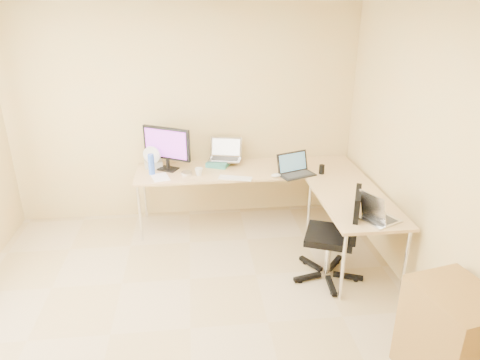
{
  "coord_description": "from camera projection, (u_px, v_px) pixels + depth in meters",
  "views": [
    {
      "loc": [
        0.09,
        -2.99,
        2.6
      ],
      "look_at": [
        0.55,
        1.1,
        0.9
      ],
      "focal_mm": 32.58,
      "sensor_mm": 36.0,
      "label": 1
    }
  ],
  "objects": [
    {
      "name": "floor",
      "position": [
        190.0,
        328.0,
        3.73
      ],
      "size": [
        4.5,
        4.5,
        0.0
      ],
      "primitive_type": "plane",
      "color": "tan",
      "rests_on": "ground"
    },
    {
      "name": "ceiling",
      "position": [
        172.0,
        0.0,
        2.73
      ],
      "size": [
        4.5,
        4.5,
        0.0
      ],
      "primitive_type": "plane",
      "rotation": [
        3.14,
        0.0,
        0.0
      ],
      "color": "white",
      "rests_on": "ground"
    },
    {
      "name": "wall_back",
      "position": [
        185.0,
        116.0,
        5.3
      ],
      "size": [
        4.5,
        0.0,
        4.5
      ],
      "primitive_type": "plane",
      "rotation": [
        1.57,
        0.0,
        0.0
      ],
      "color": "tan",
      "rests_on": "ground"
    },
    {
      "name": "wall_right",
      "position": [
        450.0,
        178.0,
        3.44
      ],
      "size": [
        0.0,
        4.5,
        4.5
      ],
      "primitive_type": "plane",
      "rotation": [
        1.57,
        0.0,
        -1.57
      ],
      "color": "tan",
      "rests_on": "ground"
    },
    {
      "name": "desk_main",
      "position": [
        247.0,
        196.0,
        5.36
      ],
      "size": [
        2.65,
        0.7,
        0.73
      ],
      "primitive_type": "cube",
      "color": "tan",
      "rests_on": "ground"
    },
    {
      "name": "desk_return",
      "position": [
        352.0,
        232.0,
        4.54
      ],
      "size": [
        0.7,
        1.3,
        0.73
      ],
      "primitive_type": "cube",
      "color": "tan",
      "rests_on": "ground"
    },
    {
      "name": "monitor",
      "position": [
        167.0,
        149.0,
        5.1
      ],
      "size": [
        0.63,
        0.48,
        0.52
      ],
      "primitive_type": "cube",
      "rotation": [
        0.0,
        0.0,
        -0.52
      ],
      "color": "black",
      "rests_on": "desk_main"
    },
    {
      "name": "book_stack",
      "position": [
        220.0,
        162.0,
        5.36
      ],
      "size": [
        0.36,
        0.41,
        0.06
      ],
      "primitive_type": "cube",
      "rotation": [
        0.0,
        0.0,
        -0.4
      ],
      "color": "#2B7469",
      "rests_on": "desk_main"
    },
    {
      "name": "laptop_center",
      "position": [
        225.0,
        150.0,
        5.31
      ],
      "size": [
        0.45,
        0.38,
        0.25
      ],
      "primitive_type": "cube",
      "rotation": [
        0.0,
        0.0,
        -0.24
      ],
      "color": "#A3A2A8",
      "rests_on": "desk_main"
    },
    {
      "name": "laptop_black",
      "position": [
        297.0,
        165.0,
        4.98
      ],
      "size": [
        0.48,
        0.42,
        0.25
      ],
      "primitive_type": "cube",
      "rotation": [
        0.0,
        0.0,
        0.36
      ],
      "color": "black",
      "rests_on": "desk_main"
    },
    {
      "name": "keyboard",
      "position": [
        235.0,
        178.0,
        4.93
      ],
      "size": [
        0.39,
        0.21,
        0.02
      ],
      "primitive_type": "cube",
      "rotation": [
        0.0,
        0.0,
        -0.3
      ],
      "color": "silver",
      "rests_on": "desk_main"
    },
    {
      "name": "mouse",
      "position": [
        276.0,
        175.0,
        4.97
      ],
      "size": [
        0.13,
        0.11,
        0.04
      ],
      "primitive_type": "ellipsoid",
      "rotation": [
        0.0,
        0.0,
        0.39
      ],
      "color": "silver",
      "rests_on": "desk_main"
    },
    {
      "name": "mug",
      "position": [
        199.0,
        172.0,
        5.01
      ],
      "size": [
        0.1,
        0.1,
        0.09
      ],
      "primitive_type": "imported",
      "rotation": [
        0.0,
        0.0,
        0.02
      ],
      "color": "silver",
      "rests_on": "desk_main"
    },
    {
      "name": "cd_stack",
      "position": [
        187.0,
        173.0,
        5.04
      ],
      "size": [
        0.15,
        0.15,
        0.03
      ],
      "primitive_type": "cylinder",
      "rotation": [
        0.0,
        0.0,
        -0.25
      ],
      "color": "silver",
      "rests_on": "desk_main"
    },
    {
      "name": "water_bottle",
      "position": [
        151.0,
        164.0,
        5.01
      ],
      "size": [
        0.08,
        0.08,
        0.24
      ],
      "primitive_type": "cylinder",
      "rotation": [
        0.0,
        0.0,
        0.13
      ],
      "color": "blue",
      "rests_on": "desk_main"
    },
    {
      "name": "papers",
      "position": [
        160.0,
        177.0,
        4.96
      ],
      "size": [
        0.25,
        0.3,
        0.01
      ],
      "primitive_type": "cube",
      "rotation": [
        0.0,
        0.0,
        0.27
      ],
      "color": "white",
      "rests_on": "desk_main"
    },
    {
      "name": "white_box",
      "position": [
        153.0,
        164.0,
        5.27
      ],
      "size": [
        0.23,
        0.18,
        0.08
      ],
      "primitive_type": "cube",
      "rotation": [
        0.0,
        0.0,
        0.16
      ],
      "color": "silver",
      "rests_on": "desk_main"
    },
    {
      "name": "desk_fan",
      "position": [
        152.0,
        158.0,
        5.18
      ],
      "size": [
        0.26,
        0.26,
        0.26
      ],
      "primitive_type": "cylinder",
      "rotation": [
        0.0,
        0.0,
        -0.32
      ],
      "color": "white",
      "rests_on": "desk_main"
    },
    {
      "name": "black_cup",
      "position": [
        322.0,
        169.0,
        5.05
      ],
      "size": [
        0.08,
        0.08,
        0.11
      ],
      "primitive_type": "cylinder",
      "rotation": [
        0.0,
        0.0,
        0.31
      ],
      "color": "black",
      "rests_on": "desk_main"
    },
    {
      "name": "laptop_return",
      "position": [
        381.0,
        209.0,
        3.95
      ],
      "size": [
        0.44,
        0.41,
        0.24
      ],
      "primitive_type": "cube",
      "rotation": [
        0.0,
        0.0,
        2.01
      ],
      "color": "#B8B8B8",
      "rests_on": "desk_return"
    },
    {
      "name": "office_chair",
      "position": [
        330.0,
        233.0,
        4.24
      ],
      "size": [
        0.77,
        0.77,
        0.98
      ],
      "primitive_type": "cube",
      "rotation": [
        0.0,
        0.0,
        -0.39
      ],
      "color": "black",
      "rests_on": "ground"
    },
    {
      "name": "cabinet",
      "position": [
        450.0,
        341.0,
        3.09
      ],
      "size": [
        0.59,
        0.68,
        0.83
      ],
      "primitive_type": "cube",
      "rotation": [
        0.0,
        0.0,
        0.2
      ],
      "color": "brown",
      "rests_on": "ground"
    }
  ]
}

